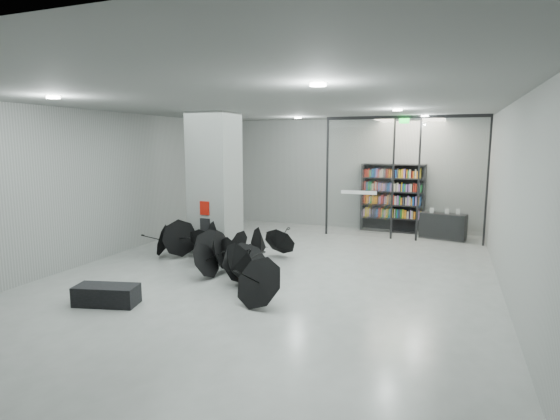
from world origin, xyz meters
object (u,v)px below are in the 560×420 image
at_px(bookshelf, 393,198).
at_px(umbrella_cluster, 224,257).
at_px(shop_counter, 443,226).
at_px(column, 215,183).
at_px(bench, 107,295).

xyz_separation_m(bookshelf, umbrella_cluster, (-3.35, -6.38, -0.89)).
relative_size(bookshelf, shop_counter, 1.69).
xyz_separation_m(column, umbrella_cluster, (1.12, -1.63, -1.69)).
height_order(bookshelf, umbrella_cluster, bookshelf).
relative_size(column, bookshelf, 1.66).
height_order(column, bookshelf, column).
relative_size(bench, umbrella_cluster, 0.24).
relative_size(column, umbrella_cluster, 0.78).
distance_m(bench, shop_counter, 10.67).
bearing_deg(column, umbrella_cluster, -55.33).
xyz_separation_m(column, bookshelf, (4.47, 4.75, -0.80)).
height_order(bench, shop_counter, shop_counter).
bearing_deg(column, shop_counter, 33.50).
distance_m(bookshelf, shop_counter, 2.01).
bearing_deg(bookshelf, shop_counter, -17.75).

